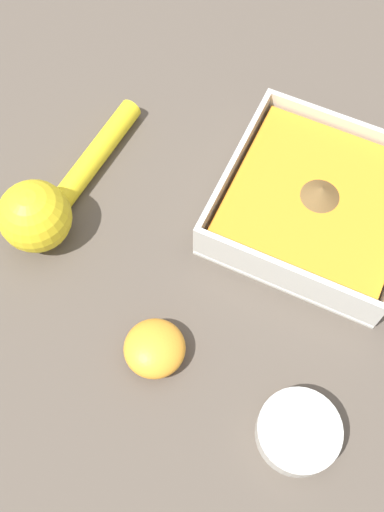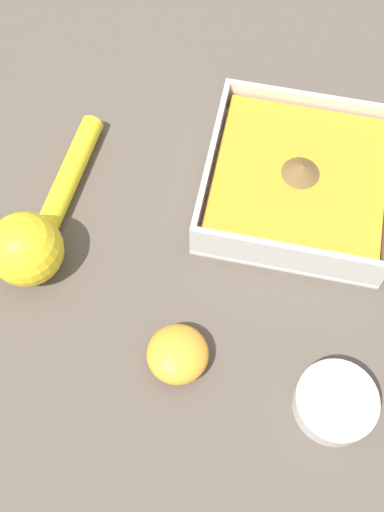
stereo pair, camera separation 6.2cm
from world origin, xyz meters
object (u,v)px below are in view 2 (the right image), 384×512
at_px(spice_bowl, 335,403).
at_px(square_dish, 298,182).
at_px(lemon_squeezer, 34,235).
at_px(lemon_half, 178,354).

bearing_deg(spice_bowl, square_dish, 106.23).
bearing_deg(spice_bowl, lemon_squeezer, 162.52).
bearing_deg(spice_bowl, lemon_half, 174.81).
height_order(lemon_squeezer, lemon_half, lemon_squeezer).
xyz_separation_m(square_dish, lemon_half, (-0.09, -0.22, -0.00)).
bearing_deg(lemon_squeezer, spice_bowl, 76.48).
relative_size(spice_bowl, lemon_squeezer, 0.35).
xyz_separation_m(lemon_squeezer, lemon_half, (0.17, -0.09, -0.02)).
xyz_separation_m(spice_bowl, lemon_squeezer, (-0.33, 0.10, 0.02)).
distance_m(square_dish, spice_bowl, 0.24).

